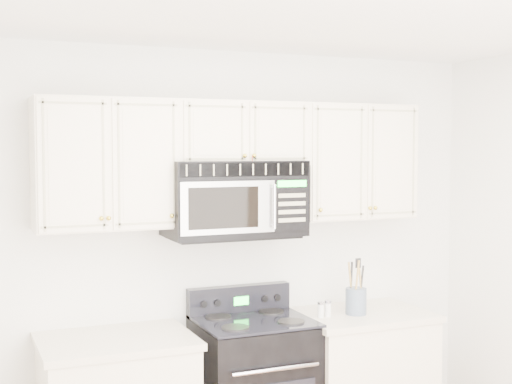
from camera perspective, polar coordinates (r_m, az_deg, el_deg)
room at (r=3.06m, az=9.72°, el=-9.45°), size 3.51×3.51×2.61m
upper_cabinets at (r=4.40m, az=-1.46°, el=2.86°), size 2.44×0.37×0.75m
microwave at (r=4.35m, az=-1.78°, el=-0.49°), size 0.83×0.47×0.46m
utensil_crock at (r=4.66m, az=8.00°, el=-8.55°), size 0.13×0.13×0.36m
shaker_salt at (r=4.59m, az=5.77°, el=-9.24°), size 0.04×0.04×0.10m
shaker_pepper at (r=4.56m, az=5.20°, el=-9.34°), size 0.04×0.04×0.10m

